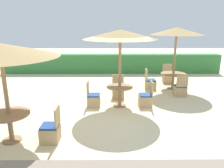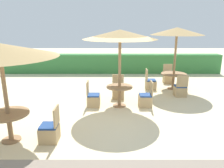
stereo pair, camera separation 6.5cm
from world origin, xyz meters
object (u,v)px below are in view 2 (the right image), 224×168
at_px(parasol_back_right, 177,32).
at_px(patio_chair_center_west, 93,99).
at_px(patio_chair_back_right_south, 180,90).
at_px(patio_chair_back_right_west, 151,84).
at_px(round_table_back_right, 174,76).
at_px(parasol_front_left, 0,50).
at_px(patio_chair_back_right_north, 168,78).
at_px(parasol_center, 120,35).
at_px(patio_chair_center_north, 118,92).
at_px(patio_chair_center_east, 146,99).
at_px(round_table_front_left, 9,119).
at_px(round_table_center, 120,91).
at_px(patio_chair_front_left_east, 50,131).

xyz_separation_m(parasol_back_right, patio_chair_center_west, (-3.50, -2.18, -2.32)).
bearing_deg(patio_chair_back_right_south, patio_chair_back_right_west, 136.52).
bearing_deg(round_table_back_right, parasol_front_left, -139.57).
height_order(patio_chair_back_right_south, patio_chair_back_right_north, same).
relative_size(parasol_center, patio_chair_center_north, 2.93).
relative_size(round_table_back_right, patio_chair_center_east, 1.23).
bearing_deg(parasol_center, parasol_front_left, -139.74).
bearing_deg(patio_chair_center_north, patio_chair_back_right_west, -140.76).
bearing_deg(patio_chair_center_west, round_table_front_left, -38.21).
relative_size(parasol_back_right, round_table_center, 2.95).
bearing_deg(patio_chair_back_right_west, parasol_back_right, 91.93).
bearing_deg(patio_chair_front_left_east, round_table_back_right, -43.45).
height_order(round_table_back_right, patio_chair_back_right_west, patio_chair_back_right_west).
bearing_deg(patio_chair_center_west, parasol_front_left, -38.21).
bearing_deg(patio_chair_back_right_west, round_table_center, -34.83).
bearing_deg(patio_chair_front_left_east, parasol_back_right, -43.45).
bearing_deg(round_table_front_left, patio_chair_back_right_west, 46.36).
relative_size(patio_chair_center_north, patio_chair_front_left_east, 1.00).
xyz_separation_m(parasol_back_right, patio_chair_back_right_north, (0.04, 1.07, -2.32)).
xyz_separation_m(parasol_center, patio_chair_center_north, (-0.02, 0.91, -2.29)).
relative_size(parasol_back_right, parasol_center, 1.01).
relative_size(patio_chair_back_right_south, patio_chair_center_north, 1.00).
xyz_separation_m(parasol_center, round_table_front_left, (-2.87, -2.43, -1.97)).
xyz_separation_m(parasol_back_right, patio_chair_back_right_west, (-1.05, -0.04, -2.32)).
height_order(patio_chair_back_right_west, patio_chair_center_west, same).
bearing_deg(patio_chair_center_east, parasol_front_left, 122.33).
bearing_deg(patio_chair_center_east, patio_chair_front_left_east, 131.08).
xyz_separation_m(parasol_center, patio_chair_center_west, (-0.96, 0.00, -2.29)).
bearing_deg(patio_chair_back_right_north, parasol_center, 51.54).
relative_size(patio_chair_back_right_west, parasol_front_left, 0.34).
relative_size(round_table_back_right, round_table_center, 1.22).
relative_size(patio_chair_back_right_south, patio_chair_center_east, 1.00).
distance_m(patio_chair_back_right_west, patio_chair_front_left_east, 5.69).
relative_size(patio_chair_back_right_south, patio_chair_back_right_north, 1.00).
distance_m(round_table_center, patio_chair_center_east, 1.00).
bearing_deg(patio_chair_back_right_south, patio_chair_front_left_east, -140.83).
xyz_separation_m(round_table_front_left, patio_chair_front_left_east, (1.02, -0.02, -0.32)).
bearing_deg(patio_chair_back_right_west, round_table_front_left, -43.64).
relative_size(parasol_back_right, parasol_front_left, 1.01).
bearing_deg(parasol_front_left, patio_chair_center_west, 51.79).
height_order(patio_chair_back_right_south, parasol_center, parasol_center).
distance_m(patio_chair_center_west, patio_chair_front_left_east, 2.62).
bearing_deg(patio_chair_back_right_north, patio_chair_center_east, 63.52).
bearing_deg(parasol_center, round_table_center, -63.43).
relative_size(round_table_center, parasol_front_left, 0.34).
xyz_separation_m(patio_chair_back_right_north, patio_chair_center_west, (-3.53, -3.24, 0.00)).
bearing_deg(round_table_center, patio_chair_center_west, 179.76).
bearing_deg(parasol_front_left, round_table_back_right, 40.43).
height_order(parasol_center, round_table_front_left, parasol_center).
xyz_separation_m(parasol_back_right, round_table_front_left, (-5.42, -4.62, -2.00)).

